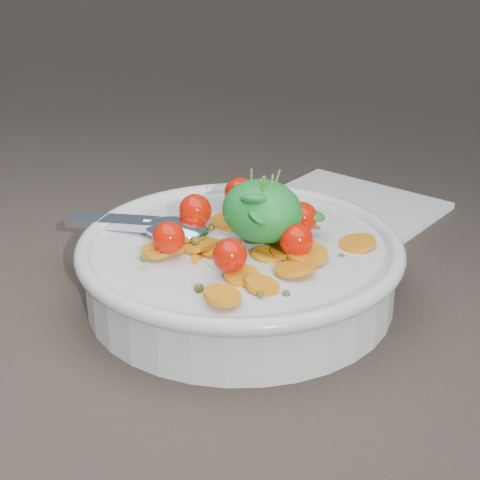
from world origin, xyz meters
The scene contains 3 objects.
ground centered at (0.00, 0.00, 0.00)m, with size 6.00×6.00×0.00m, color brown.
bowl centered at (0.02, -0.02, 0.03)m, with size 0.29×0.27×0.11m.
napkin centered at (0.00, 0.21, 0.00)m, with size 0.18×0.16×0.01m, color white.
Camera 1 is at (0.36, -0.45, 0.31)m, focal length 55.00 mm.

